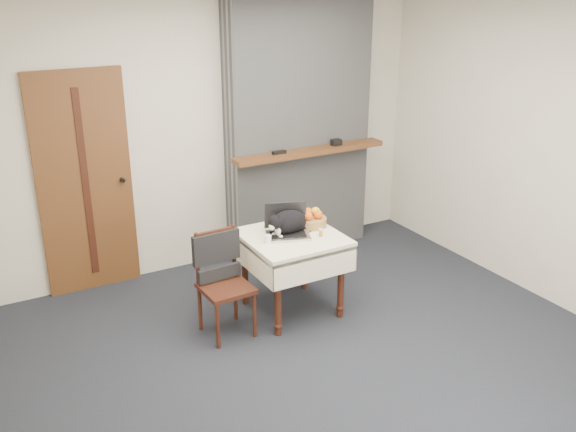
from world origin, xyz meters
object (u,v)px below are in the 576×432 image
at_px(door, 85,184).
at_px(pill_bottle, 321,232).
at_px(fruit_basket, 311,219).
at_px(cream_jar, 268,239).
at_px(cat, 289,222).
at_px(side_table, 292,248).
at_px(laptop, 287,227).
at_px(chair, 221,268).

height_order(door, pill_bottle, door).
bearing_deg(door, pill_bottle, -42.35).
relative_size(pill_bottle, fruit_basket, 0.26).
xyz_separation_m(door, cream_jar, (1.12, -1.33, -0.27)).
bearing_deg(cat, side_table, -109.69).
bearing_deg(side_table, cream_jar, -170.36).
height_order(pill_bottle, fruit_basket, fruit_basket).
bearing_deg(laptop, cat, 34.79).
height_order(side_table, chair, chair).
bearing_deg(pill_bottle, cat, 136.25).
relative_size(fruit_basket, chair, 0.31).
height_order(pill_bottle, chair, chair).
relative_size(door, laptop, 4.63).
bearing_deg(pill_bottle, cream_jar, 168.25).
xyz_separation_m(side_table, cat, (0.00, 0.05, 0.21)).
height_order(laptop, cat, laptop).
relative_size(cat, fruit_basket, 1.87).
bearing_deg(cat, fruit_basket, -5.92).
distance_m(pill_bottle, chair, 0.88).
height_order(laptop, fruit_basket, laptop).
bearing_deg(fruit_basket, cat, -167.38).
bearing_deg(door, cat, -42.15).
bearing_deg(fruit_basket, door, 143.84).
height_order(cream_jar, fruit_basket, fruit_basket).
bearing_deg(side_table, fruit_basket, 23.29).
distance_m(side_table, pill_bottle, 0.28).
relative_size(door, cream_jar, 30.36).
bearing_deg(cat, chair, 165.12).
bearing_deg(fruit_basket, cream_jar, -163.26).
xyz_separation_m(cat, chair, (-0.65, -0.04, -0.25)).
height_order(cream_jar, chair, chair).
height_order(side_table, laptop, laptop).
relative_size(side_table, laptop, 1.81).
height_order(door, side_table, door).
xyz_separation_m(laptop, cream_jar, (-0.22, -0.09, -0.03)).
relative_size(cat, cream_jar, 7.45).
distance_m(cream_jar, pill_bottle, 0.45).
xyz_separation_m(side_table, fruit_basket, (0.25, 0.11, 0.17)).
xyz_separation_m(door, pill_bottle, (1.56, -1.42, -0.26)).
relative_size(pill_bottle, chair, 0.08).
bearing_deg(pill_bottle, chair, 170.25).
bearing_deg(chair, cream_jar, -10.06).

